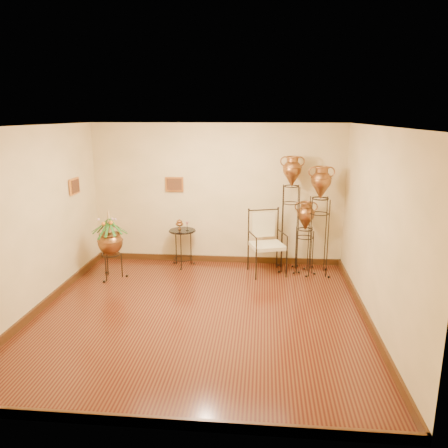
# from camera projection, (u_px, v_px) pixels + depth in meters

# --- Properties ---
(ground) EXTENTS (5.00, 5.00, 0.00)m
(ground) POSITION_uv_depth(u_px,v_px,m) (200.00, 315.00, 6.62)
(ground) COLOR #5A2F15
(ground) RESTS_ON ground
(room_shell) EXTENTS (5.02, 5.02, 2.81)m
(room_shell) POSITION_uv_depth(u_px,v_px,m) (198.00, 203.00, 6.21)
(room_shell) COLOR #FADFA1
(room_shell) RESTS_ON ground
(amphora_tall) EXTENTS (0.56, 0.56, 2.23)m
(amphora_tall) POSITION_uv_depth(u_px,v_px,m) (290.00, 213.00, 8.27)
(amphora_tall) COLOR black
(amphora_tall) RESTS_ON ground
(amphora_mid) EXTENTS (0.54, 0.54, 2.07)m
(amphora_mid) POSITION_uv_depth(u_px,v_px,m) (319.00, 220.00, 8.07)
(amphora_mid) COLOR black
(amphora_mid) RESTS_ON ground
(amphora_short) EXTENTS (0.54, 0.54, 1.39)m
(amphora_short) POSITION_uv_depth(u_px,v_px,m) (305.00, 236.00, 8.32)
(amphora_short) COLOR black
(amphora_short) RESTS_ON ground
(planter_urn) EXTENTS (0.86, 0.86, 1.32)m
(planter_urn) POSITION_uv_depth(u_px,v_px,m) (110.00, 240.00, 7.95)
(planter_urn) COLOR black
(planter_urn) RESTS_ON ground
(armchair) EXTENTS (0.84, 0.81, 1.21)m
(armchair) POSITION_uv_depth(u_px,v_px,m) (267.00, 243.00, 8.19)
(armchair) COLOR black
(armchair) RESTS_ON ground
(side_table) EXTENTS (0.56, 0.56, 0.94)m
(side_table) POSITION_uv_depth(u_px,v_px,m) (183.00, 247.00, 8.66)
(side_table) COLOR black
(side_table) RESTS_ON ground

